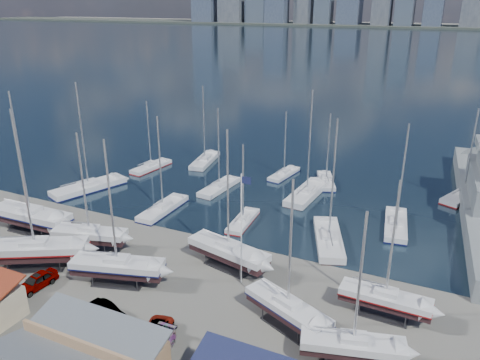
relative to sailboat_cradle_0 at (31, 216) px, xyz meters
The scene contains 29 objects.
ground 25.10m from the sailboat_cradle_0, ahead, with size 1400.00×1400.00×0.00m, color #605E59.
water 309.34m from the sailboat_cradle_0, 85.37° to the left, with size 1400.00×600.00×0.40m, color #172536.
far_shore 568.87m from the sailboat_cradle_0, 87.49° to the left, with size 1400.00×80.00×2.20m, color #2D332D.
shed_grey 30.57m from the sailboat_cradle_0, 35.33° to the right, with size 12.60×8.40×4.17m.
sailboat_cradle_0 is the anchor object (origin of this frame).
sailboat_cradle_1 10.03m from the sailboat_cradle_0, 39.39° to the right, with size 11.86×8.55×18.74m.
sailboat_cradle_2 10.50m from the sailboat_cradle_0, ahead, with size 9.53×4.89×15.06m.
sailboat_cradle_3 19.21m from the sailboat_cradle_0, 15.32° to the right, with size 10.59×5.58×16.45m.
sailboat_cradle_4 28.18m from the sailboat_cradle_0, ahead, with size 10.55×5.03×16.56m.
sailboat_cradle_5 38.05m from the sailboat_cradle_0, ahead, with size 9.55×6.14×15.09m.
sailboat_cradle_6 45.89m from the sailboat_cradle_0, ahead, with size 8.88×2.72×14.38m.
sailboat_cradle_7 44.97m from the sailboat_cradle_0, ahead, with size 9.10×4.64×14.43m.
sailboat_moored_0 14.98m from the sailboat_cradle_0, 102.79° to the left, with size 7.57×12.78×18.46m.
sailboat_moored_1 27.54m from the sailboat_cradle_0, 90.22° to the left, with size 3.68×9.13×13.26m.
sailboat_moored_2 35.48m from the sailboat_cradle_0, 78.21° to the left, with size 4.57×10.56×15.44m.
sailboat_moored_3 17.87m from the sailboat_cradle_0, 45.79° to the left, with size 2.83×10.01×14.96m.
sailboat_moored_4 28.75m from the sailboat_cradle_0, 56.16° to the left, with size 3.44×9.62×14.24m.
sailboat_moored_5 41.59m from the sailboat_cradle_0, 55.57° to the left, with size 3.52×8.41×12.19m.
sailboat_moored_6 28.54m from the sailboat_cradle_0, 29.60° to the left, with size 2.83×8.20×12.06m.
sailboat_moored_7 40.51m from the sailboat_cradle_0, 42.37° to the left, with size 4.12×11.93×17.70m.
sailboat_moored_8 46.17m from the sailboat_cradle_0, 47.54° to the left, with size 5.29×8.76×12.67m.
sailboat_moored_9 39.54m from the sailboat_cradle_0, 20.30° to the left, with size 6.85×11.71×17.08m.
sailboat_moored_10 49.34m from the sailboat_cradle_0, 26.10° to the left, with size 4.18×10.55×15.35m.
sailboat_moored_11 64.05m from the sailboat_cradle_0, 35.11° to the left, with size 6.59×10.33×15.02m.
car_a 14.71m from the sailboat_cradle_0, 40.90° to the right, with size 1.93×4.79×1.63m, color gray.
car_b 24.12m from the sailboat_cradle_0, 26.42° to the right, with size 1.70×4.86×1.60m, color gray.
car_c 29.72m from the sailboat_cradle_0, 22.13° to the right, with size 2.28×4.93×1.37m, color gray.
car_d 31.36m from the sailboat_cradle_0, 24.47° to the right, with size 2.24×5.51×1.60m, color gray.
flagpole 31.23m from the sailboat_cradle_0, ahead, with size 1.13×0.12×12.82m.
Camera 1 is at (24.34, -47.68, 29.11)m, focal length 35.00 mm.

